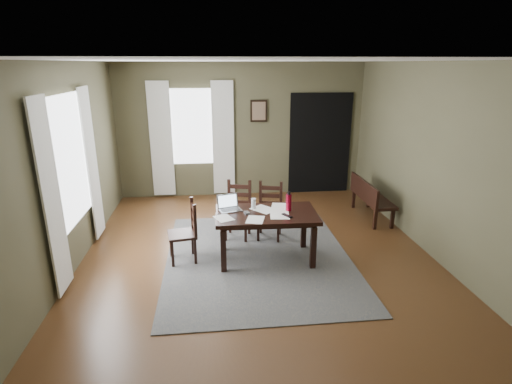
{
  "coord_description": "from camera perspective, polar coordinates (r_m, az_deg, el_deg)",
  "views": [
    {
      "loc": [
        -0.6,
        -5.13,
        2.67
      ],
      "look_at": [
        0.0,
        0.3,
        0.9
      ],
      "focal_mm": 28.0,
      "sensor_mm": 36.0,
      "label": 1
    }
  ],
  "objects": [
    {
      "name": "ground",
      "position": [
        5.82,
        0.33,
        -9.43
      ],
      "size": [
        5.0,
        6.0,
        0.01
      ],
      "color": "#492C16"
    },
    {
      "name": "room_shell",
      "position": [
        5.24,
        0.36,
        8.42
      ],
      "size": [
        5.02,
        6.02,
        2.71
      ],
      "color": "#4E4B32",
      "rests_on": "ground"
    },
    {
      "name": "rug",
      "position": [
        5.81,
        0.33,
        -9.33
      ],
      "size": [
        2.6,
        3.2,
        0.01
      ],
      "color": "#474747",
      "rests_on": "ground"
    },
    {
      "name": "dining_table",
      "position": [
        5.53,
        1.48,
        -3.79
      ],
      "size": [
        1.41,
        0.87,
        0.69
      ],
      "rotation": [
        0.0,
        0.0,
        -0.03
      ],
      "color": "black",
      "rests_on": "rug"
    },
    {
      "name": "chair_end",
      "position": [
        5.65,
        -10.05,
        -5.68
      ],
      "size": [
        0.44,
        0.44,
        0.87
      ],
      "rotation": [
        0.0,
        0.0,
        -1.41
      ],
      "color": "black",
      "rests_on": "rug"
    },
    {
      "name": "chair_back_left",
      "position": [
        6.33,
        -2.58,
        -2.66
      ],
      "size": [
        0.48,
        0.48,
        0.9
      ],
      "rotation": [
        0.0,
        0.0,
        -0.26
      ],
      "color": "black",
      "rests_on": "rug"
    },
    {
      "name": "chair_back_right",
      "position": [
        6.32,
        1.98,
        -2.77
      ],
      "size": [
        0.47,
        0.47,
        0.88
      ],
      "rotation": [
        0.0,
        0.0,
        -0.25
      ],
      "color": "black",
      "rests_on": "rug"
    },
    {
      "name": "bench",
      "position": [
        7.4,
        15.9,
        -0.48
      ],
      "size": [
        0.4,
        1.24,
        0.7
      ],
      "rotation": [
        0.0,
        0.0,
        1.57
      ],
      "color": "black",
      "rests_on": "ground"
    },
    {
      "name": "laptop",
      "position": [
        5.61,
        -3.89,
        -1.98
      ],
      "size": [
        0.36,
        0.31,
        0.21
      ],
      "rotation": [
        0.0,
        0.0,
        0.28
      ],
      "color": "#B7B7BC",
      "rests_on": "dining_table"
    },
    {
      "name": "computer_mouse",
      "position": [
        5.45,
        -1.34,
        -3.0
      ],
      "size": [
        0.08,
        0.11,
        0.03
      ],
      "primitive_type": "cube",
      "rotation": [
        0.0,
        0.0,
        0.26
      ],
      "color": "#3F3F42",
      "rests_on": "dining_table"
    },
    {
      "name": "tv_remote",
      "position": [
        5.39,
        4.45,
        -3.39
      ],
      "size": [
        0.13,
        0.17,
        0.02
      ],
      "primitive_type": "cube",
      "rotation": [
        0.0,
        0.0,
        0.53
      ],
      "color": "black",
      "rests_on": "dining_table"
    },
    {
      "name": "drinking_glass",
      "position": [
        5.64,
        -0.36,
        -1.64
      ],
      "size": [
        0.09,
        0.09,
        0.15
      ],
      "primitive_type": "cylinder",
      "rotation": [
        0.0,
        0.0,
        -0.42
      ],
      "color": "silver",
      "rests_on": "dining_table"
    },
    {
      "name": "water_bottle",
      "position": [
        5.56,
        4.7,
        -1.43
      ],
      "size": [
        0.09,
        0.09,
        0.27
      ],
      "rotation": [
        0.0,
        0.0,
        0.14
      ],
      "color": "#AA0D2B",
      "rests_on": "dining_table"
    },
    {
      "name": "paper_a",
      "position": [
        5.33,
        -4.63,
        -3.73
      ],
      "size": [
        0.3,
        0.33,
        0.0
      ],
      "primitive_type": "cube",
      "rotation": [
        0.0,
        0.0,
        0.43
      ],
      "color": "white",
      "rests_on": "dining_table"
    },
    {
      "name": "paper_b",
      "position": [
        5.43,
        3.4,
        -3.28
      ],
      "size": [
        0.29,
        0.36,
        0.0
      ],
      "primitive_type": "cube",
      "rotation": [
        0.0,
        0.0,
        -0.12
      ],
      "color": "white",
      "rests_on": "dining_table"
    },
    {
      "name": "paper_c",
      "position": [
        5.62,
        1.09,
        -2.48
      ],
      "size": [
        0.4,
        0.41,
        0.0
      ],
      "primitive_type": "cube",
      "rotation": [
        0.0,
        0.0,
        0.72
      ],
      "color": "white",
      "rests_on": "dining_table"
    },
    {
      "name": "paper_d",
      "position": [
        5.73,
        3.45,
        -2.11
      ],
      "size": [
        0.31,
        0.36,
        0.0
      ],
      "primitive_type": "cube",
      "rotation": [
        0.0,
        0.0,
        -0.23
      ],
      "color": "white",
      "rests_on": "dining_table"
    },
    {
      "name": "paper_e",
      "position": [
        5.26,
        -0.11,
        -3.97
      ],
      "size": [
        0.29,
        0.34,
        0.0
      ],
      "primitive_type": "cube",
      "rotation": [
        0.0,
        0.0,
        -0.26
      ],
      "color": "white",
      "rests_on": "dining_table"
    },
    {
      "name": "window_left",
      "position": [
        5.78,
        -25.08,
        4.06
      ],
      "size": [
        0.01,
        1.3,
        1.7
      ],
      "color": "white",
      "rests_on": "ground"
    },
    {
      "name": "window_back",
      "position": [
        8.2,
        -9.15,
        9.17
      ],
      "size": [
        1.0,
        0.01,
        1.5
      ],
      "color": "white",
      "rests_on": "ground"
    },
    {
      "name": "curtain_left_near",
      "position": [
        5.09,
        -27.18,
        -0.89
      ],
      "size": [
        0.03,
        0.48,
        2.3
      ],
      "color": "silver",
      "rests_on": "ground"
    },
    {
      "name": "curtain_left_far",
      "position": [
        6.59,
        -22.39,
        3.68
      ],
      "size": [
        0.03,
        0.48,
        2.3
      ],
      "color": "silver",
      "rests_on": "ground"
    },
    {
      "name": "curtain_back_left",
      "position": [
        8.27,
        -13.39,
        7.22
      ],
      "size": [
        0.44,
        0.03,
        2.3
      ],
      "color": "silver",
      "rests_on": "ground"
    },
    {
      "name": "curtain_back_right",
      "position": [
        8.21,
        -4.71,
        7.57
      ],
      "size": [
        0.44,
        0.03,
        2.3
      ],
      "color": "silver",
      "rests_on": "ground"
    },
    {
      "name": "framed_picture",
      "position": [
        8.21,
        0.39,
        11.51
      ],
      "size": [
        0.34,
        0.03,
        0.44
      ],
      "color": "black",
      "rests_on": "ground"
    },
    {
      "name": "doorway_back",
      "position": [
        8.56,
        9.12,
        6.81
      ],
      "size": [
        1.3,
        0.03,
        2.1
      ],
      "color": "black",
      "rests_on": "ground"
    }
  ]
}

